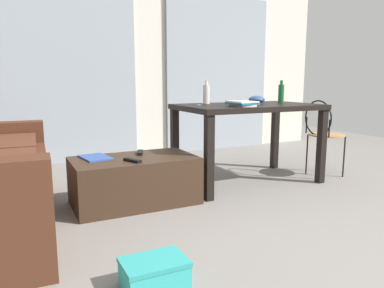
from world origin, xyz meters
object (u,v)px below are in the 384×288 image
at_px(magazine, 95,157).
at_px(shoebox, 154,273).
at_px(wire_chair, 322,129).
at_px(tv_remote_secondary, 132,160).
at_px(coffee_table, 135,180).
at_px(craft_table, 248,115).
at_px(tv_remote_primary, 140,153).
at_px(book_stack, 242,103).
at_px(bottle_far, 206,94).
at_px(bottle_near, 281,93).
at_px(scissors, 198,105).
at_px(bowl, 257,100).

xyz_separation_m(magazine, shoebox, (-0.01, -1.41, -0.33)).
distance_m(wire_chair, tv_remote_secondary, 2.15).
xyz_separation_m(coffee_table, craft_table, (1.24, 0.15, 0.49)).
bearing_deg(tv_remote_primary, tv_remote_secondary, -97.61).
distance_m(wire_chair, book_stack, 1.11).
bearing_deg(bottle_far, wire_chair, -20.61).
height_order(bottle_far, book_stack, bottle_far).
xyz_separation_m(wire_chair, tv_remote_primary, (-1.99, 0.15, -0.11)).
relative_size(bottle_near, scissors, 2.72).
distance_m(bottle_far, scissors, 0.28).
relative_size(craft_table, bottle_near, 5.86).
bearing_deg(bottle_near, scissors, 178.90).
height_order(bottle_far, magazine, bottle_far).
relative_size(tv_remote_primary, tv_remote_secondary, 0.98).
bearing_deg(tv_remote_primary, craft_table, 22.68).
distance_m(coffee_table, book_stack, 1.20).
bearing_deg(magazine, wire_chair, -12.37).
relative_size(coffee_table, scissors, 11.65).
bearing_deg(bottle_far, book_stack, -77.30).
relative_size(craft_table, shoebox, 4.29).
bearing_deg(craft_table, coffee_table, -172.97).
relative_size(wire_chair, tv_remote_primary, 4.98).
distance_m(bottle_far, bowl, 0.53).
distance_m(bowl, scissors, 0.69).
distance_m(coffee_table, magazine, 0.38).
bearing_deg(bottle_far, coffee_table, -155.09).
distance_m(coffee_table, bottle_far, 1.22).
bearing_deg(bottle_far, scissors, -136.00).
bearing_deg(wire_chair, bottle_near, 147.97).
bearing_deg(bottle_near, coffee_table, -172.68).
bearing_deg(craft_table, shoebox, -137.01).
bearing_deg(tv_remote_primary, book_stack, 9.52).
distance_m(magazine, shoebox, 1.45).
bearing_deg(book_stack, shoebox, -137.34).
distance_m(scissors, tv_remote_primary, 0.75).
height_order(bottle_far, tv_remote_primary, bottle_far).
distance_m(wire_chair, bottle_far, 1.31).
bearing_deg(bottle_far, magazine, -165.75).
relative_size(book_stack, shoebox, 0.83).
bearing_deg(shoebox, bottle_far, 54.62).
height_order(craft_table, shoebox, craft_table).
bearing_deg(scissors, shoebox, -123.86).
bearing_deg(bottle_near, book_stack, -157.27).
height_order(book_stack, scissors, book_stack).
bearing_deg(tv_remote_secondary, tv_remote_primary, 37.27).
distance_m(book_stack, scissors, 0.43).
bearing_deg(wire_chair, craft_table, 168.46).
height_order(wire_chair, shoebox, wire_chair).
height_order(book_stack, tv_remote_primary, book_stack).
bearing_deg(coffee_table, bowl, 9.81).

